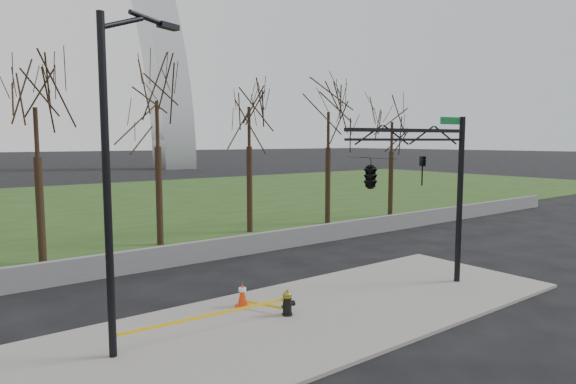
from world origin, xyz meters
TOP-DOWN VIEW (x-y plane):
  - ground at (0.00, 0.00)m, footprint 500.00×500.00m
  - sidewalk at (0.00, 0.00)m, footprint 18.00×6.00m
  - grass_strip at (0.00, 30.00)m, footprint 120.00×40.00m
  - guardrail at (0.00, 8.00)m, footprint 60.00×0.30m
  - tree_row at (-2.04, 12.00)m, footprint 41.91×4.00m
  - fire_hydrant at (-0.42, 0.35)m, footprint 0.46×0.31m
  - traffic_cone at (-1.07, 1.79)m, footprint 0.51×0.51m
  - street_light at (-5.16, 0.73)m, footprint 2.30×0.96m
  - traffic_signal_mast at (3.38, -0.08)m, footprint 5.05×2.54m
  - caution_tape at (-2.39, 0.64)m, footprint 4.94×1.44m

SIDE VIEW (x-z plane):
  - ground at x=0.00m, z-range 0.00..0.00m
  - grass_strip at x=0.00m, z-range 0.00..0.06m
  - sidewalk at x=0.00m, z-range 0.00..0.10m
  - fire_hydrant at x=-0.42m, z-range 0.07..0.83m
  - guardrail at x=0.00m, z-range 0.00..0.90m
  - traffic_cone at x=-1.07m, z-range 0.10..0.86m
  - caution_tape at x=-2.39m, z-range 0.32..0.72m
  - tree_row at x=-2.04m, z-range 0.00..8.00m
  - traffic_signal_mast at x=3.38m, z-range 1.15..7.15m
  - street_light at x=-5.16m, z-range 0.59..8.80m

